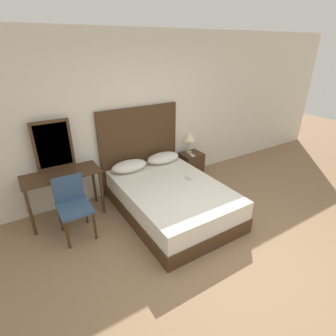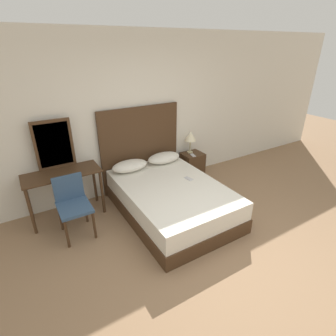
{
  "view_description": "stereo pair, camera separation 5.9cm",
  "coord_description": "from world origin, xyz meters",
  "px_view_note": "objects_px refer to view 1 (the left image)",
  "views": [
    {
      "loc": [
        -1.9,
        -1.61,
        2.46
      ],
      "look_at": [
        0.01,
        1.44,
        0.75
      ],
      "focal_mm": 28.0,
      "sensor_mm": 36.0,
      "label": 1
    },
    {
      "loc": [
        -1.85,
        -1.64,
        2.46
      ],
      "look_at": [
        0.01,
        1.44,
        0.75
      ],
      "focal_mm": 28.0,
      "sensor_mm": 36.0,
      "label": 2
    }
  ],
  "objects_px": {
    "bed": "(171,199)",
    "phone_on_nightstand": "(192,155)",
    "chair": "(73,203)",
    "vanity_desk": "(62,181)",
    "nightstand": "(191,165)",
    "phone_on_bed": "(188,178)",
    "table_lamp": "(189,136)"
  },
  "relations": [
    {
      "from": "vanity_desk",
      "to": "nightstand",
      "type": "bearing_deg",
      "value": 1.39
    },
    {
      "from": "nightstand",
      "to": "phone_on_bed",
      "type": "bearing_deg",
      "value": -129.51
    },
    {
      "from": "nightstand",
      "to": "table_lamp",
      "type": "relative_size",
      "value": 1.21
    },
    {
      "from": "nightstand",
      "to": "vanity_desk",
      "type": "distance_m",
      "value": 2.46
    },
    {
      "from": "vanity_desk",
      "to": "chair",
      "type": "distance_m",
      "value": 0.47
    },
    {
      "from": "nightstand",
      "to": "phone_on_nightstand",
      "type": "height_order",
      "value": "phone_on_nightstand"
    },
    {
      "from": "phone_on_bed",
      "to": "vanity_desk",
      "type": "relative_size",
      "value": 0.15
    },
    {
      "from": "phone_on_bed",
      "to": "phone_on_nightstand",
      "type": "xyz_separation_m",
      "value": [
        0.6,
        0.71,
        0.02
      ]
    },
    {
      "from": "bed",
      "to": "phone_on_bed",
      "type": "height_order",
      "value": "phone_on_bed"
    },
    {
      "from": "phone_on_bed",
      "to": "phone_on_nightstand",
      "type": "height_order",
      "value": "phone_on_nightstand"
    },
    {
      "from": "bed",
      "to": "chair",
      "type": "relative_size",
      "value": 2.45
    },
    {
      "from": "bed",
      "to": "nightstand",
      "type": "height_order",
      "value": "nightstand"
    },
    {
      "from": "phone_on_nightstand",
      "to": "vanity_desk",
      "type": "bearing_deg",
      "value": 179.3
    },
    {
      "from": "table_lamp",
      "to": "chair",
      "type": "relative_size",
      "value": 0.52
    },
    {
      "from": "bed",
      "to": "phone_on_nightstand",
      "type": "distance_m",
      "value": 1.24
    },
    {
      "from": "bed",
      "to": "chair",
      "type": "bearing_deg",
      "value": 166.81
    },
    {
      "from": "phone_on_nightstand",
      "to": "vanity_desk",
      "type": "distance_m",
      "value": 2.38
    },
    {
      "from": "bed",
      "to": "phone_on_bed",
      "type": "xyz_separation_m",
      "value": [
        0.34,
        0.03,
        0.26
      ]
    },
    {
      "from": "phone_on_bed",
      "to": "vanity_desk",
      "type": "height_order",
      "value": "vanity_desk"
    },
    {
      "from": "bed",
      "to": "phone_on_nightstand",
      "type": "xyz_separation_m",
      "value": [
        0.95,
        0.75,
        0.28
      ]
    },
    {
      "from": "bed",
      "to": "nightstand",
      "type": "relative_size",
      "value": 3.9
    },
    {
      "from": "bed",
      "to": "vanity_desk",
      "type": "distance_m",
      "value": 1.66
    },
    {
      "from": "chair",
      "to": "phone_on_nightstand",
      "type": "bearing_deg",
      "value": 10.03
    },
    {
      "from": "nightstand",
      "to": "phone_on_nightstand",
      "type": "distance_m",
      "value": 0.29
    },
    {
      "from": "phone_on_nightstand",
      "to": "vanity_desk",
      "type": "xyz_separation_m",
      "value": [
        -2.37,
        0.03,
        0.1
      ]
    },
    {
      "from": "phone_on_nightstand",
      "to": "bed",
      "type": "bearing_deg",
      "value": -141.83
    },
    {
      "from": "phone_on_nightstand",
      "to": "chair",
      "type": "height_order",
      "value": "chair"
    },
    {
      "from": "bed",
      "to": "nightstand",
      "type": "xyz_separation_m",
      "value": [
        1.01,
        0.83,
        0.01
      ]
    },
    {
      "from": "nightstand",
      "to": "table_lamp",
      "type": "xyz_separation_m",
      "value": [
        -0.02,
        0.07,
        0.59
      ]
    },
    {
      "from": "bed",
      "to": "vanity_desk",
      "type": "bearing_deg",
      "value": 151.45
    },
    {
      "from": "nightstand",
      "to": "chair",
      "type": "xyz_separation_m",
      "value": [
        -2.41,
        -0.5,
        0.23
      ]
    },
    {
      "from": "phone_on_bed",
      "to": "chair",
      "type": "distance_m",
      "value": 1.78
    }
  ]
}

